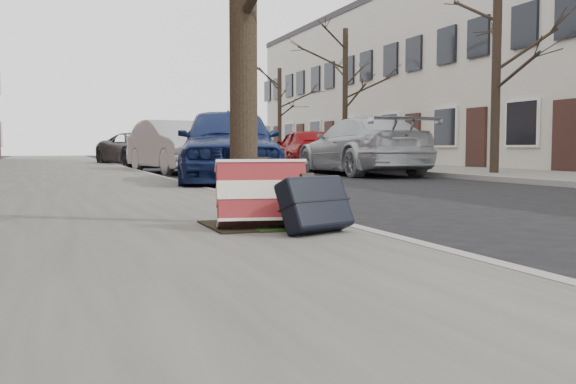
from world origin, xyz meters
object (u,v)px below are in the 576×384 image
object	(u,v)px
suitcase_red	(262,194)
car_near_mid	(176,147)
suitcase_navy	(315,204)
car_near_front	(228,146)

from	to	relation	value
suitcase_red	car_near_mid	distance (m)	14.31
suitcase_navy	car_near_front	xyz separation A→B (m)	(1.41, 7.78, 0.45)
car_near_front	car_near_mid	world-z (taller)	car_near_front
suitcase_navy	car_near_mid	size ratio (longest dim) A/B	0.12
suitcase_red	car_near_front	bearing A→B (deg)	87.71
suitcase_navy	car_near_mid	bearing A→B (deg)	62.02
suitcase_navy	car_near_front	bearing A→B (deg)	58.17
suitcase_navy	car_near_front	size ratio (longest dim) A/B	0.12
car_near_front	car_near_mid	bearing A→B (deg)	100.50
car_near_front	suitcase_navy	bearing A→B (deg)	-87.80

